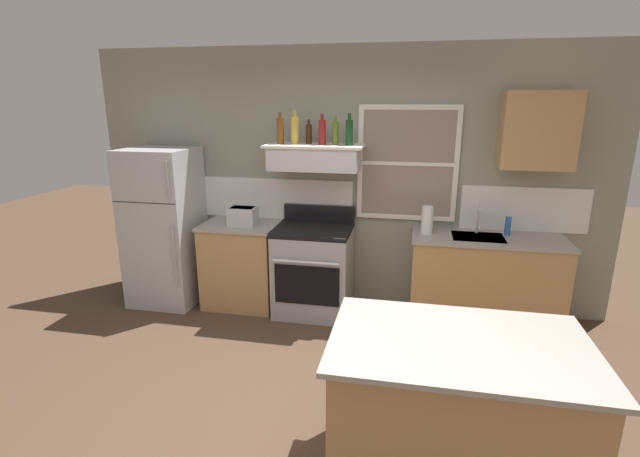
{
  "coord_description": "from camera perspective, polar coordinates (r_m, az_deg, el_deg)",
  "views": [
    {
      "loc": [
        0.71,
        -2.54,
        2.16
      ],
      "look_at": [
        -0.05,
        1.2,
        1.1
      ],
      "focal_mm": 25.88,
      "sensor_mm": 36.0,
      "label": 1
    }
  ],
  "objects": [
    {
      "name": "ground_plane",
      "position": [
        3.41,
        -3.47,
        -23.84
      ],
      "size": [
        16.0,
        16.0,
        0.0
      ],
      "primitive_type": "plane",
      "color": "#4C3828"
    },
    {
      "name": "back_wall",
      "position": [
        4.88,
        3.33,
        5.99
      ],
      "size": [
        5.4,
        0.11,
        2.7
      ],
      "color": "gray",
      "rests_on": "ground_plane"
    },
    {
      "name": "refrigerator",
      "position": [
        5.26,
        -18.69,
        0.2
      ],
      "size": [
        0.7,
        0.72,
        1.68
      ],
      "color": "#B7BABC",
      "rests_on": "ground_plane"
    },
    {
      "name": "counter_left_of_stove",
      "position": [
        5.07,
        -9.58,
        -4.33
      ],
      "size": [
        0.79,
        0.63,
        0.91
      ],
      "color": "tan",
      "rests_on": "ground_plane"
    },
    {
      "name": "toaster",
      "position": [
        4.84,
        -9.52,
        1.55
      ],
      "size": [
        0.3,
        0.2,
        0.19
      ],
      "color": "silver",
      "rests_on": "counter_left_of_stove"
    },
    {
      "name": "stove_range",
      "position": [
        4.81,
        -0.78,
        -5.09
      ],
      "size": [
        0.76,
        0.69,
        1.09
      ],
      "color": "#9EA0A5",
      "rests_on": "ground_plane"
    },
    {
      "name": "range_hood_shelf",
      "position": [
        4.63,
        -0.58,
        8.88
      ],
      "size": [
        0.96,
        0.52,
        0.24
      ],
      "color": "silver"
    },
    {
      "name": "bottle_amber_wine",
      "position": [
        4.66,
        -4.93,
        11.97
      ],
      "size": [
        0.07,
        0.07,
        0.31
      ],
      "color": "brown",
      "rests_on": "range_hood_shelf"
    },
    {
      "name": "bottle_champagne_gold_foil",
      "position": [
        4.64,
        -3.14,
        12.08
      ],
      "size": [
        0.08,
        0.08,
        0.33
      ],
      "color": "#B29333",
      "rests_on": "range_hood_shelf"
    },
    {
      "name": "bottle_brown_stout",
      "position": [
        4.67,
        -1.4,
        11.66
      ],
      "size": [
        0.06,
        0.06,
        0.24
      ],
      "color": "#381E0F",
      "rests_on": "range_hood_shelf"
    },
    {
      "name": "bottle_red_label_wine",
      "position": [
        4.55,
        0.27,
        11.86
      ],
      "size": [
        0.07,
        0.07,
        0.29
      ],
      "color": "maroon",
      "rests_on": "range_hood_shelf"
    },
    {
      "name": "bottle_olive_oil_square",
      "position": [
        4.55,
        1.94,
        11.76
      ],
      "size": [
        0.06,
        0.06,
        0.28
      ],
      "color": "#4C601E",
      "rests_on": "range_hood_shelf"
    },
    {
      "name": "bottle_dark_green_wine",
      "position": [
        4.5,
        3.64,
        11.82
      ],
      "size": [
        0.07,
        0.07,
        0.3
      ],
      "color": "#143819",
      "rests_on": "range_hood_shelf"
    },
    {
      "name": "counter_right_with_sink",
      "position": [
        4.81,
        19.64,
        -6.14
      ],
      "size": [
        1.43,
        0.63,
        0.91
      ],
      "color": "tan",
      "rests_on": "ground_plane"
    },
    {
      "name": "sink_faucet",
      "position": [
        4.71,
        18.97,
        1.47
      ],
      "size": [
        0.03,
        0.17,
        0.28
      ],
      "color": "silver",
      "rests_on": "counter_right_with_sink"
    },
    {
      "name": "paper_towel_roll",
      "position": [
        4.58,
        13.12,
        1.03
      ],
      "size": [
        0.11,
        0.11,
        0.27
      ],
      "primitive_type": "cylinder",
      "color": "white",
      "rests_on": "counter_right_with_sink"
    },
    {
      "name": "dish_soap_bottle",
      "position": [
        4.78,
        22.2,
        0.3
      ],
      "size": [
        0.06,
        0.06,
        0.18
      ],
      "primitive_type": "cylinder",
      "color": "blue",
      "rests_on": "counter_right_with_sink"
    },
    {
      "name": "kitchen_island",
      "position": [
        2.91,
        16.2,
        -21.06
      ],
      "size": [
        1.4,
        0.9,
        0.91
      ],
      "color": "tan",
      "rests_on": "ground_plane"
    },
    {
      "name": "upper_cabinet_right",
      "position": [
        4.72,
        25.31,
        10.92
      ],
      "size": [
        0.64,
        0.32,
        0.7
      ],
      "color": "tan"
    }
  ]
}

